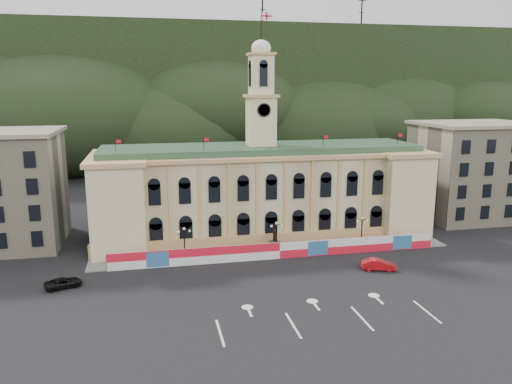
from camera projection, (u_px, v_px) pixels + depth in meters
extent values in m
plane|color=black|center=(311.00, 299.00, 60.66)|extent=(260.00, 260.00, 0.00)
cube|color=black|center=(199.00, 95.00, 180.36)|extent=(230.00, 70.00, 44.00)
cube|color=#595651|center=(309.00, 72.00, 166.73)|extent=(22.00, 8.00, 14.00)
cube|color=#595651|center=(46.00, 84.00, 148.65)|extent=(16.00, 7.00, 10.00)
cylinder|color=black|center=(263.00, 10.00, 164.26)|extent=(0.50, 0.50, 20.00)
cylinder|color=black|center=(362.00, 13.00, 171.43)|extent=(0.50, 0.50, 20.00)
cube|color=beige|center=(261.00, 195.00, 85.96)|extent=(55.00, 15.00, 14.00)
cube|color=tan|center=(271.00, 241.00, 79.72)|extent=(56.00, 0.80, 2.40)
cube|color=tan|center=(261.00, 153.00, 84.44)|extent=(56.20, 16.20, 0.60)
cube|color=#315238|center=(261.00, 149.00, 84.29)|extent=(53.00, 13.00, 1.20)
cube|color=beige|center=(120.00, 203.00, 80.19)|extent=(8.00, 17.00, 14.00)
cube|color=beige|center=(389.00, 190.00, 89.82)|extent=(8.00, 17.00, 14.00)
cube|color=beige|center=(261.00, 121.00, 83.33)|extent=(4.40, 4.40, 8.00)
cube|color=tan|center=(261.00, 96.00, 82.45)|extent=(5.20, 5.20, 0.50)
cube|color=beige|center=(261.00, 75.00, 81.76)|extent=(3.60, 3.60, 6.50)
cube|color=tan|center=(261.00, 54.00, 81.05)|extent=(4.20, 4.20, 0.40)
cylinder|color=black|center=(264.00, 110.00, 80.71)|extent=(2.20, 0.20, 2.20)
ellipsoid|color=white|center=(261.00, 48.00, 80.86)|extent=(3.20, 3.20, 2.72)
cylinder|color=black|center=(261.00, 28.00, 80.19)|extent=(0.12, 0.12, 5.00)
cube|color=white|center=(267.00, 16.00, 80.00)|extent=(1.80, 0.04, 1.20)
cube|color=red|center=(267.00, 16.00, 79.97)|extent=(1.80, 0.02, 0.22)
cube|color=red|center=(267.00, 16.00, 79.97)|extent=(0.22, 0.02, 1.20)
cube|color=#B5A88B|center=(472.00, 172.00, 97.22)|extent=(20.00, 16.00, 18.00)
cube|color=gray|center=(477.00, 124.00, 95.28)|extent=(21.00, 17.00, 0.60)
cube|color=red|center=(280.00, 251.00, 74.74)|extent=(50.00, 0.25, 2.50)
cube|color=#2C6292|center=(158.00, 259.00, 70.92)|extent=(3.20, 0.05, 2.20)
cube|color=#2C6292|center=(318.00, 248.00, 75.83)|extent=(3.20, 0.05, 2.20)
cube|color=#2C6292|center=(402.00, 242.00, 78.70)|extent=(3.20, 0.05, 2.20)
cube|color=slate|center=(275.00, 252.00, 77.61)|extent=(56.00, 5.50, 0.16)
cube|color=#595651|center=(275.00, 247.00, 77.68)|extent=(1.40, 1.40, 1.80)
cylinder|color=black|center=(275.00, 236.00, 77.32)|extent=(0.60, 0.60, 1.60)
sphere|color=black|center=(275.00, 231.00, 77.13)|extent=(0.44, 0.44, 0.44)
cylinder|color=black|center=(185.00, 260.00, 74.01)|extent=(0.44, 0.44, 0.30)
cylinder|color=black|center=(185.00, 245.00, 73.54)|extent=(0.18, 0.18, 4.80)
cube|color=black|center=(184.00, 230.00, 73.06)|extent=(1.60, 0.08, 0.08)
sphere|color=silver|center=(179.00, 232.00, 72.93)|extent=(0.36, 0.36, 0.36)
sphere|color=silver|center=(190.00, 231.00, 73.26)|extent=(0.36, 0.36, 0.36)
sphere|color=silver|center=(184.00, 229.00, 73.01)|extent=(0.40, 0.40, 0.40)
cylinder|color=black|center=(276.00, 253.00, 76.88)|extent=(0.44, 0.44, 0.30)
cylinder|color=black|center=(276.00, 239.00, 76.41)|extent=(0.18, 0.18, 4.80)
cube|color=black|center=(277.00, 225.00, 75.93)|extent=(1.60, 0.08, 0.08)
sphere|color=silver|center=(271.00, 226.00, 75.80)|extent=(0.36, 0.36, 0.36)
sphere|color=silver|center=(282.00, 225.00, 76.12)|extent=(0.36, 0.36, 0.36)
sphere|color=silver|center=(277.00, 223.00, 75.88)|extent=(0.40, 0.40, 0.40)
cylinder|color=black|center=(361.00, 247.00, 79.75)|extent=(0.44, 0.44, 0.30)
cylinder|color=black|center=(362.00, 234.00, 79.28)|extent=(0.18, 0.18, 4.80)
cube|color=black|center=(362.00, 220.00, 78.80)|extent=(1.60, 0.08, 0.08)
sphere|color=silver|center=(358.00, 221.00, 78.66)|extent=(0.36, 0.36, 0.36)
sphere|color=silver|center=(367.00, 220.00, 78.99)|extent=(0.36, 0.36, 0.36)
sphere|color=silver|center=(362.00, 218.00, 78.74)|extent=(0.40, 0.40, 0.40)
imported|color=#A80C12|center=(379.00, 265.00, 70.21)|extent=(4.42, 5.76, 1.58)
imported|color=black|center=(64.00, 283.00, 64.07)|extent=(5.04, 5.98, 1.29)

